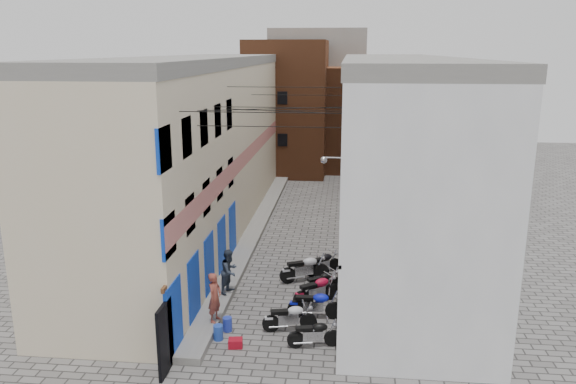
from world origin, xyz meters
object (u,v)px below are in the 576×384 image
(motorcycle_f, at_px, (305,267))
(water_jug_far, at_px, (227,324))
(motorcycle_g, at_px, (323,262))
(motorcycle_d, at_px, (317,289))
(motorcycle_a, at_px, (314,333))
(water_jug_near, at_px, (218,332))
(person_a, at_px, (215,297))
(motorcycle_c, at_px, (315,303))
(motorcycle_e, at_px, (322,281))
(person_b, at_px, (230,271))
(red_crate, at_px, (235,343))
(motorcycle_b, at_px, (290,316))

(motorcycle_f, bearing_deg, water_jug_far, -49.78)
(motorcycle_f, height_order, motorcycle_g, motorcycle_f)
(motorcycle_d, bearing_deg, motorcycle_a, -34.27)
(water_jug_near, bearing_deg, motorcycle_g, 62.15)
(motorcycle_f, bearing_deg, person_a, -55.43)
(motorcycle_g, relative_size, water_jug_near, 3.47)
(motorcycle_f, xyz_separation_m, water_jug_far, (-2.29, -4.51, -0.37))
(motorcycle_d, xyz_separation_m, water_jug_near, (-3.09, -3.10, -0.33))
(motorcycle_a, xyz_separation_m, motorcycle_c, (-0.10, 2.03, 0.07))
(motorcycle_e, xyz_separation_m, person_b, (-3.52, -0.75, 0.59))
(motorcycle_d, height_order, person_b, person_b)
(person_a, distance_m, water_jug_near, 1.23)
(motorcycle_g, bearing_deg, motorcycle_e, -37.50)
(motorcycle_e, bearing_deg, motorcycle_a, -35.83)
(motorcycle_g, height_order, red_crate, motorcycle_g)
(motorcycle_d, bearing_deg, water_jug_far, -85.49)
(motorcycle_f, xyz_separation_m, person_b, (-2.74, -1.93, 0.50))
(motorcycle_a, relative_size, motorcycle_b, 0.93)
(motorcycle_e, relative_size, water_jug_near, 3.53)
(motorcycle_g, xyz_separation_m, person_b, (-3.46, -2.84, 0.60))
(motorcycle_a, bearing_deg, red_crate, -94.38)
(motorcycle_f, distance_m, person_b, 3.38)
(motorcycle_f, distance_m, motorcycle_g, 1.17)
(motorcycle_b, xyz_separation_m, water_jug_near, (-2.29, -0.86, -0.29))
(motorcycle_b, height_order, water_jug_near, motorcycle_b)
(person_a, xyz_separation_m, water_jug_near, (0.28, -0.82, -0.87))
(motorcycle_d, distance_m, person_b, 3.40)
(motorcycle_c, relative_size, motorcycle_f, 0.93)
(motorcycle_b, height_order, motorcycle_c, motorcycle_c)
(motorcycle_d, bearing_deg, motorcycle_e, 133.47)
(motorcycle_b, distance_m, water_jug_far, 2.15)
(motorcycle_b, relative_size, motorcycle_f, 0.88)
(motorcycle_f, height_order, person_a, person_a)
(motorcycle_d, bearing_deg, motorcycle_g, 142.03)
(person_b, height_order, water_jug_near, person_b)
(motorcycle_c, distance_m, water_jug_far, 3.19)
(person_b, bearing_deg, motorcycle_e, -56.01)
(motorcycle_d, distance_m, red_crate, 4.30)
(person_b, distance_m, water_jug_far, 2.76)
(motorcycle_d, relative_size, red_crate, 4.49)
(motorcycle_d, xyz_separation_m, motorcycle_e, (0.16, 0.85, -0.07))
(motorcycle_b, bearing_deg, person_b, -144.56)
(person_b, relative_size, water_jug_far, 3.50)
(motorcycle_c, xyz_separation_m, red_crate, (-2.43, -2.31, -0.43))
(motorcycle_b, bearing_deg, motorcycle_d, 148.36)
(motorcycle_f, bearing_deg, motorcycle_d, -5.80)
(motorcycle_b, bearing_deg, motorcycle_f, 165.54)
(motorcycle_a, xyz_separation_m, water_jug_near, (-3.19, 0.14, -0.25))
(motorcycle_e, bearing_deg, water_jug_far, -77.58)
(water_jug_near, bearing_deg, motorcycle_f, 64.29)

